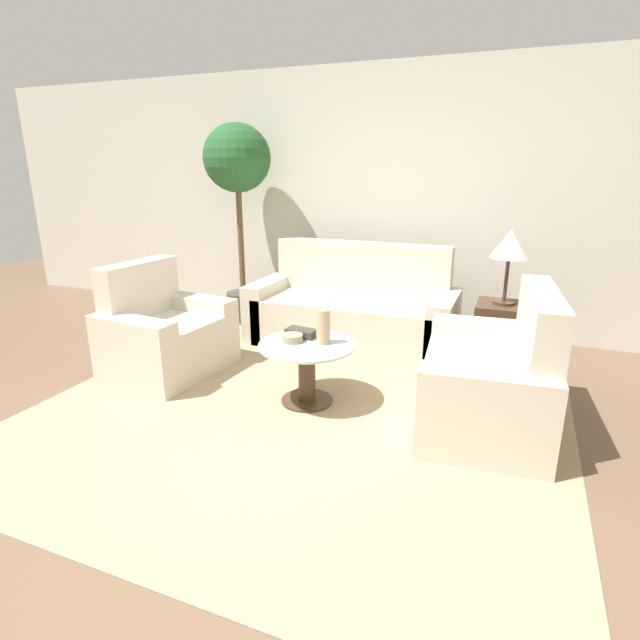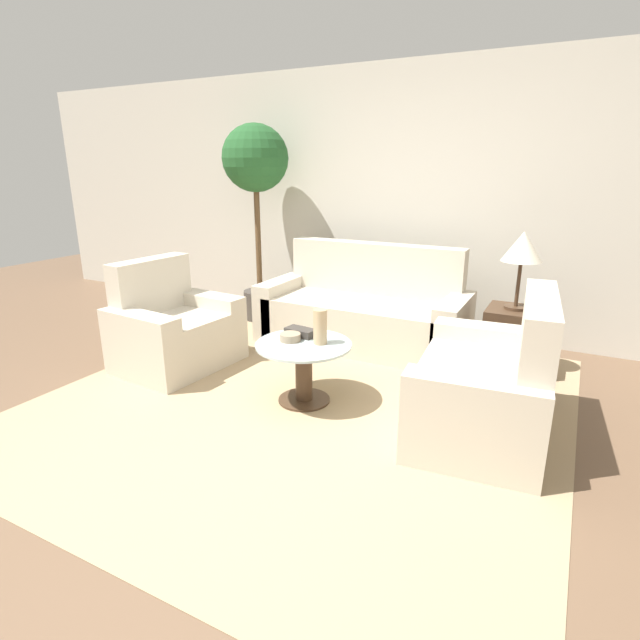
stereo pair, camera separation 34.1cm
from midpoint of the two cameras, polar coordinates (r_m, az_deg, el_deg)
The scene contains 13 objects.
ground_plane at distance 3.07m, azimuth -5.84°, elevation -15.19°, with size 14.00×14.00×0.00m, color brown.
wall_back at distance 5.23m, azimuth 11.60°, elevation 13.14°, with size 10.00×0.06×2.60m.
rug at distance 3.68m, azimuth 0.86°, elevation -9.23°, with size 3.55×3.57×0.01m.
sofa_main at distance 4.78m, azimuth 7.17°, elevation 0.76°, with size 1.93×0.80×0.93m.
armchair at distance 4.36m, azimuth -14.40°, elevation -1.37°, with size 0.81×0.99×0.90m.
loveseat at distance 3.40m, azimuth 21.84°, elevation -7.43°, with size 0.87×1.27×0.92m.
coffee_table at distance 3.56m, azimuth 0.88°, elevation -5.14°, with size 0.68×0.68×0.45m.
side_table at distance 4.46m, azimuth 23.12°, elevation -2.16°, with size 0.43×0.43×0.53m.
table_lamp at distance 4.29m, azimuth 24.30°, elevation 7.37°, with size 0.31×0.31×0.62m.
potted_plant at distance 5.38m, azimuth -5.48°, elevation 15.96°, with size 0.68×0.68×2.06m.
vase at distance 3.46m, azimuth 2.84°, elevation -0.81°, with size 0.10×0.10×0.25m.
bowl at distance 3.54m, azimuth -0.68°, elevation -2.01°, with size 0.15×0.15×0.05m.
book_stack at distance 3.65m, azimuth 0.44°, elevation -1.43°, with size 0.23×0.14×0.06m.
Camera 2 is at (1.62, -2.07, 1.64)m, focal length 28.00 mm.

